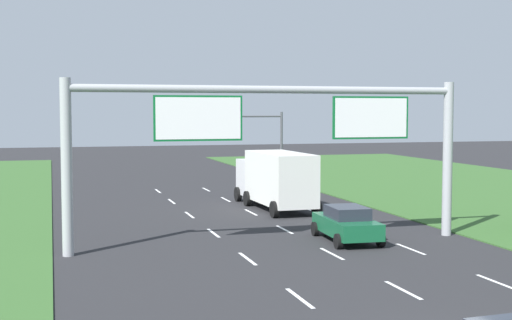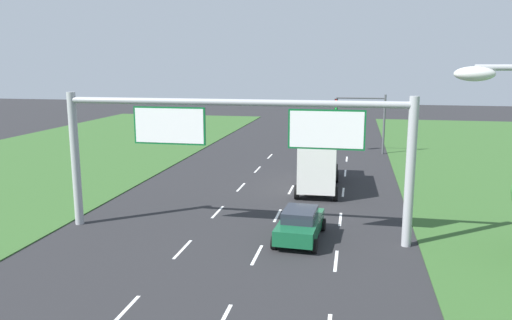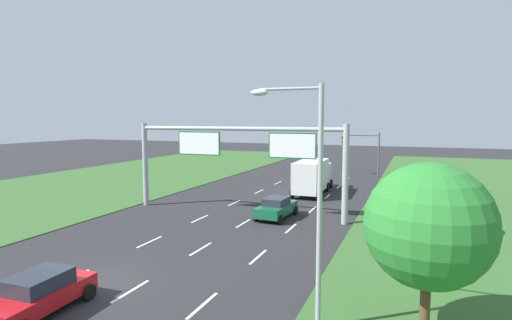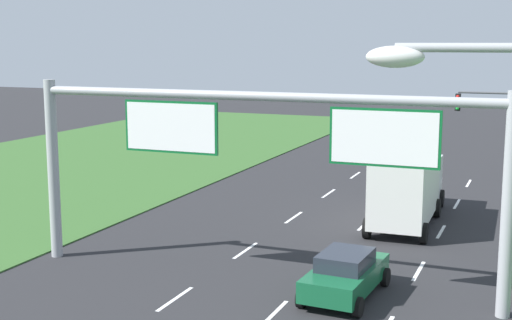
{
  "view_description": "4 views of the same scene",
  "coord_description": "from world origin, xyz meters",
  "px_view_note": "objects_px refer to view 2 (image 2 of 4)",
  "views": [
    {
      "loc": [
        -8.96,
        -14.2,
        5.74
      ],
      "look_at": [
        -0.38,
        15.58,
        3.56
      ],
      "focal_mm": 50.0,
      "sensor_mm": 36.0,
      "label": 1
    },
    {
      "loc": [
        5.82,
        -8.71,
        8.41
      ],
      "look_at": [
        0.47,
        18.19,
        3.11
      ],
      "focal_mm": 35.0,
      "sensor_mm": 36.0,
      "label": 2
    },
    {
      "loc": [
        12.82,
        -13.2,
        7.32
      ],
      "look_at": [
        0.47,
        17.61,
        3.91
      ],
      "focal_mm": 28.0,
      "sensor_mm": 36.0,
      "label": 3
    },
    {
      "loc": [
        9.22,
        -7.85,
        8.41
      ],
      "look_at": [
        -1.32,
        18.07,
        3.77
      ],
      "focal_mm": 50.0,
      "sensor_mm": 36.0,
      "label": 4
    }
  ],
  "objects_px": {
    "car_near_red": "(300,224)",
    "sign_gantry": "(235,138)",
    "traffic_light_mast": "(363,113)",
    "box_truck": "(319,162)"
  },
  "relations": [
    {
      "from": "box_truck",
      "to": "traffic_light_mast",
      "type": "distance_m",
      "value": 14.69
    },
    {
      "from": "car_near_red",
      "to": "sign_gantry",
      "type": "height_order",
      "value": "sign_gantry"
    },
    {
      "from": "car_near_red",
      "to": "sign_gantry",
      "type": "distance_m",
      "value": 5.23
    },
    {
      "from": "car_near_red",
      "to": "box_truck",
      "type": "xyz_separation_m",
      "value": [
        0.12,
        10.7,
        1.0
      ]
    },
    {
      "from": "car_near_red",
      "to": "traffic_light_mast",
      "type": "height_order",
      "value": "traffic_light_mast"
    },
    {
      "from": "car_near_red",
      "to": "sign_gantry",
      "type": "xyz_separation_m",
      "value": [
        -3.23,
        0.11,
        4.12
      ]
    },
    {
      "from": "box_truck",
      "to": "traffic_light_mast",
      "type": "xyz_separation_m",
      "value": [
        3.08,
        14.21,
        2.08
      ]
    },
    {
      "from": "sign_gantry",
      "to": "traffic_light_mast",
      "type": "xyz_separation_m",
      "value": [
        6.42,
        24.8,
        -1.04
      ]
    },
    {
      "from": "car_near_red",
      "to": "box_truck",
      "type": "height_order",
      "value": "box_truck"
    },
    {
      "from": "car_near_red",
      "to": "traffic_light_mast",
      "type": "relative_size",
      "value": 0.78
    }
  ]
}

